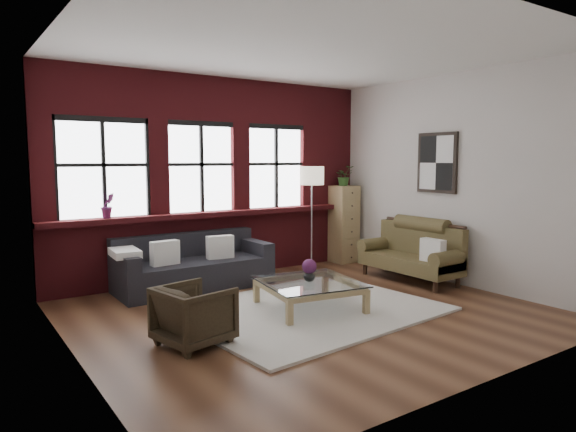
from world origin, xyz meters
TOP-DOWN VIEW (x-y plane):
  - floor at (0.00, 0.00)m, footprint 5.50×5.50m
  - ceiling at (0.00, 0.00)m, footprint 5.50×5.50m
  - wall_back at (0.00, 2.50)m, footprint 5.50×0.00m
  - wall_front at (0.00, -2.50)m, footprint 5.50×0.00m
  - wall_left at (-2.75, 0.00)m, footprint 0.00×5.00m
  - wall_right at (2.75, 0.00)m, footprint 0.00×5.00m
  - brick_backwall at (0.00, 2.44)m, footprint 5.50×0.12m
  - sill_ledge at (0.00, 2.35)m, footprint 5.50×0.30m
  - window_left at (-1.80, 2.45)m, footprint 1.38×0.10m
  - window_mid at (-0.30, 2.45)m, footprint 1.38×0.10m
  - window_right at (1.10, 2.45)m, footprint 1.38×0.10m
  - wall_poster at (2.72, 0.30)m, footprint 0.05×0.74m
  - shag_rug at (0.02, 0.03)m, footprint 3.28×2.68m
  - dark_sofa at (-0.69, 1.90)m, footprint 2.26×0.91m
  - pillow_a at (-1.17, 1.80)m, footprint 0.41×0.18m
  - pillow_b at (-0.31, 1.80)m, footprint 0.42×0.19m
  - vintage_settee at (2.30, 0.44)m, footprint 0.76×1.71m
  - pillow_settee at (2.22, -0.08)m, footprint 0.14×0.38m
  - armchair at (-1.65, -0.25)m, footprint 0.81×0.79m
  - coffee_table at (0.06, 0.06)m, footprint 1.33×1.33m
  - vase at (0.06, 0.06)m, footprint 0.15×0.15m
  - flowers at (0.06, 0.06)m, footprint 0.19×0.19m
  - drawer_chest at (2.44, 2.19)m, footprint 0.44×0.44m
  - potted_plant_top at (2.44, 2.19)m, footprint 0.36×0.32m
  - floor_lamp at (1.35, 1.74)m, footprint 0.40×0.40m
  - sill_plant at (-1.79, 2.32)m, footprint 0.23×0.20m

SIDE VIEW (x-z plane):
  - floor at x=0.00m, z-range 0.00..0.00m
  - shag_rug at x=0.02m, z-range 0.00..0.03m
  - coffee_table at x=0.06m, z-range -0.01..0.38m
  - armchair at x=-1.65m, z-range 0.00..0.62m
  - dark_sofa at x=-0.69m, z-range 0.00..0.82m
  - vase at x=0.06m, z-range 0.38..0.53m
  - vintage_settee at x=2.30m, z-range 0.00..0.91m
  - flowers at x=0.06m, z-range 0.47..0.66m
  - pillow_settee at x=2.22m, z-range 0.40..0.74m
  - pillow_a at x=-1.17m, z-range 0.43..0.77m
  - pillow_b at x=-0.31m, z-range 0.43..0.77m
  - drawer_chest at x=2.44m, z-range 0.00..1.42m
  - floor_lamp at x=1.35m, z-range 0.00..1.94m
  - sill_ledge at x=0.00m, z-range 1.00..1.08m
  - sill_plant at x=-1.79m, z-range 1.08..1.44m
  - wall_back at x=0.00m, z-range -1.15..4.35m
  - wall_front at x=0.00m, z-range -1.15..4.35m
  - wall_left at x=-2.75m, z-range -0.90..4.10m
  - wall_right at x=2.75m, z-range -0.90..4.10m
  - brick_backwall at x=0.00m, z-range 0.00..3.20m
  - potted_plant_top at x=2.44m, z-range 1.42..1.79m
  - window_left at x=-1.80m, z-range 1.00..2.50m
  - window_mid at x=-0.30m, z-range 1.00..2.50m
  - window_right at x=1.10m, z-range 1.00..2.50m
  - wall_poster at x=2.72m, z-range 1.38..2.32m
  - ceiling at x=0.00m, z-range 3.20..3.20m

